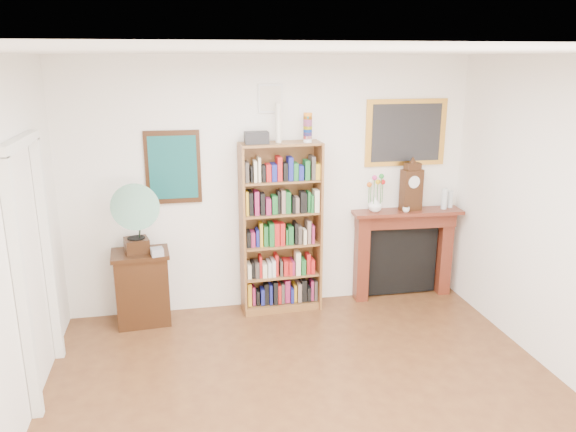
# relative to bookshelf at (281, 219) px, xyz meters

# --- Properties ---
(room) EXTENTS (4.51, 5.01, 2.81)m
(room) POSITION_rel_bookshelf_xyz_m (-0.08, -2.32, 0.34)
(room) COLOR #512C18
(room) RESTS_ON ground
(door_casing) EXTENTS (0.08, 1.02, 2.17)m
(door_casing) POSITION_rel_bookshelf_xyz_m (-2.28, -1.12, 0.20)
(door_casing) COLOR white
(door_casing) RESTS_ON left_wall
(teal_poster) EXTENTS (0.58, 0.04, 0.78)m
(teal_poster) POSITION_rel_bookshelf_xyz_m (-1.13, 0.16, 0.59)
(teal_poster) COLOR black
(teal_poster) RESTS_ON back_wall
(small_picture) EXTENTS (0.26, 0.04, 0.30)m
(small_picture) POSITION_rel_bookshelf_xyz_m (-0.08, 0.16, 1.29)
(small_picture) COLOR white
(small_picture) RESTS_ON back_wall
(gilt_painting) EXTENTS (0.95, 0.04, 0.75)m
(gilt_painting) POSITION_rel_bookshelf_xyz_m (1.47, 0.16, 0.89)
(gilt_painting) COLOR gold
(gilt_painting) RESTS_ON back_wall
(bookshelf) EXTENTS (0.89, 0.35, 2.19)m
(bookshelf) POSITION_rel_bookshelf_xyz_m (0.00, 0.00, 0.00)
(bookshelf) COLOR brown
(bookshelf) RESTS_ON floor
(side_cabinet) EXTENTS (0.62, 0.47, 0.80)m
(side_cabinet) POSITION_rel_bookshelf_xyz_m (-1.52, -0.06, -0.66)
(side_cabinet) COLOR black
(side_cabinet) RESTS_ON floor
(fireplace) EXTENTS (1.29, 0.37, 1.07)m
(fireplace) POSITION_rel_bookshelf_xyz_m (1.49, 0.08, -0.44)
(fireplace) COLOR #512013
(fireplace) RESTS_ON floor
(gramophone) EXTENTS (0.59, 0.68, 0.78)m
(gramophone) POSITION_rel_bookshelf_xyz_m (-1.54, -0.17, 0.18)
(gramophone) COLOR black
(gramophone) RESTS_ON side_cabinet
(cd_stack) EXTENTS (0.14, 0.14, 0.08)m
(cd_stack) POSITION_rel_bookshelf_xyz_m (-1.33, -0.21, -0.22)
(cd_stack) COLOR silver
(cd_stack) RESTS_ON side_cabinet
(mantel_clock) EXTENTS (0.25, 0.17, 0.55)m
(mantel_clock) POSITION_rel_bookshelf_xyz_m (1.52, 0.03, 0.28)
(mantel_clock) COLOR black
(mantel_clock) RESTS_ON fireplace
(flower_vase) EXTENTS (0.19, 0.19, 0.17)m
(flower_vase) POSITION_rel_bookshelf_xyz_m (1.10, 0.05, 0.09)
(flower_vase) COLOR white
(flower_vase) RESTS_ON fireplace
(teacup) EXTENTS (0.10, 0.10, 0.06)m
(teacup) POSITION_rel_bookshelf_xyz_m (1.44, -0.05, 0.04)
(teacup) COLOR silver
(teacup) RESTS_ON fireplace
(bottle_left) EXTENTS (0.07, 0.07, 0.24)m
(bottle_left) POSITION_rel_bookshelf_xyz_m (1.93, 0.01, 0.13)
(bottle_left) COLOR silver
(bottle_left) RESTS_ON fireplace
(bottle_right) EXTENTS (0.06, 0.06, 0.20)m
(bottle_right) POSITION_rel_bookshelf_xyz_m (2.03, 0.05, 0.11)
(bottle_right) COLOR silver
(bottle_right) RESTS_ON fireplace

